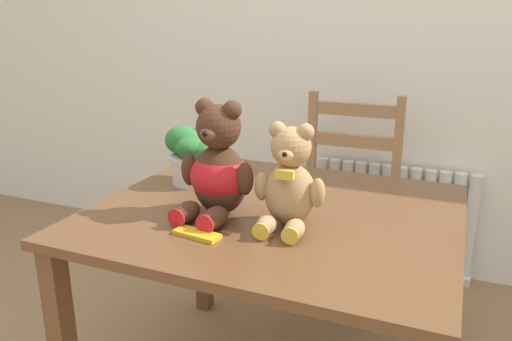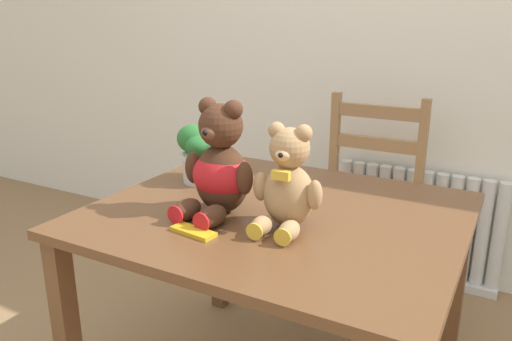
# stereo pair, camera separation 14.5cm
# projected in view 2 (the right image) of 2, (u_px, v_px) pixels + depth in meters

# --- Properties ---
(wall_back) EXTENTS (8.00, 0.04, 2.60)m
(wall_back) POSITION_uv_depth(u_px,v_px,m) (391.00, 19.00, 2.42)
(wall_back) COLOR silver
(wall_back) RESTS_ON ground_plane
(radiator) EXTENTS (0.84, 0.10, 0.58)m
(radiator) POSITION_uv_depth(u_px,v_px,m) (415.00, 231.00, 2.56)
(radiator) COLOR silver
(radiator) RESTS_ON ground_plane
(dining_table) EXTENTS (1.11, 0.97, 0.73)m
(dining_table) POSITION_uv_depth(u_px,v_px,m) (277.00, 240.00, 1.59)
(dining_table) COLOR brown
(dining_table) RESTS_ON ground_plane
(wooden_chair_behind) EXTENTS (0.46, 0.43, 0.96)m
(wooden_chair_behind) POSITION_uv_depth(u_px,v_px,m) (364.00, 205.00, 2.33)
(wooden_chair_behind) COLOR #997047
(wooden_chair_behind) RESTS_ON ground_plane
(teddy_bear_left) EXTENTS (0.25, 0.26, 0.35)m
(teddy_bear_left) POSITION_uv_depth(u_px,v_px,m) (220.00, 169.00, 1.50)
(teddy_bear_left) COLOR #472819
(teddy_bear_left) RESTS_ON dining_table
(teddy_bear_right) EXTENTS (0.21, 0.21, 0.30)m
(teddy_bear_right) POSITION_uv_depth(u_px,v_px,m) (288.00, 184.00, 1.40)
(teddy_bear_right) COLOR tan
(teddy_bear_right) RESTS_ON dining_table
(potted_plant) EXTENTS (0.22, 0.19, 0.21)m
(potted_plant) POSITION_uv_depth(u_px,v_px,m) (205.00, 152.00, 1.80)
(potted_plant) COLOR beige
(potted_plant) RESTS_ON dining_table
(chocolate_bar) EXTENTS (0.14, 0.07, 0.01)m
(chocolate_bar) POSITION_uv_depth(u_px,v_px,m) (193.00, 232.00, 1.39)
(chocolate_bar) COLOR gold
(chocolate_bar) RESTS_ON dining_table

